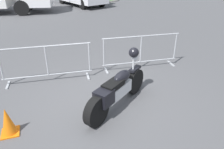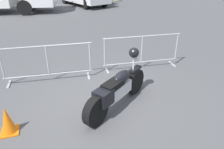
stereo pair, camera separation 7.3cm
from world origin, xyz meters
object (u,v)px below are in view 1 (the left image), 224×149
(traffic_cone, at_px, (8,122))
(crowd_barrier_near, at_px, (47,63))
(motorcycle, at_px, (118,89))
(crowd_barrier_far, at_px, (141,51))

(traffic_cone, bearing_deg, crowd_barrier_near, 65.46)
(motorcycle, distance_m, crowd_barrier_far, 2.30)
(motorcycle, distance_m, traffic_cone, 2.35)
(crowd_barrier_near, height_order, crowd_barrier_far, same)
(crowd_barrier_near, distance_m, traffic_cone, 2.20)
(motorcycle, relative_size, traffic_cone, 3.21)
(motorcycle, relative_size, crowd_barrier_near, 0.77)
(crowd_barrier_near, distance_m, crowd_barrier_far, 2.86)
(motorcycle, bearing_deg, crowd_barrier_near, 91.63)
(crowd_barrier_near, bearing_deg, motorcycle, -51.54)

